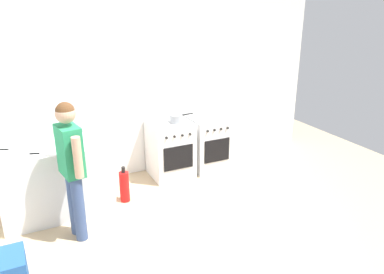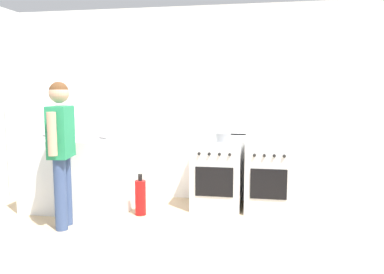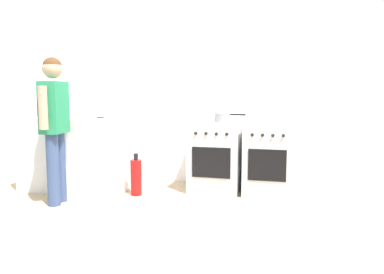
{
  "view_description": "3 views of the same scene",
  "coord_description": "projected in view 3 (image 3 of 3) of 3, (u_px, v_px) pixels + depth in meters",
  "views": [
    {
      "loc": [
        -1.65,
        -3.31,
        2.55
      ],
      "look_at": [
        0.25,
        0.61,
        0.96
      ],
      "focal_mm": 35.0,
      "sensor_mm": 36.0,
      "label": 1
    },
    {
      "loc": [
        0.85,
        -3.1,
        1.48
      ],
      "look_at": [
        0.15,
        0.86,
        0.99
      ],
      "focal_mm": 35.0,
      "sensor_mm": 36.0,
      "label": 2
    },
    {
      "loc": [
        1.24,
        -2.94,
        1.19
      ],
      "look_at": [
        0.29,
        0.62,
        0.77
      ],
      "focal_mm": 35.0,
      "sensor_mm": 36.0,
      "label": 3
    }
  ],
  "objects": [
    {
      "name": "fire_extinguisher",
      "position": [
        136.0,
        177.0,
        4.43
      ],
      "size": [
        0.13,
        0.13,
        0.5
      ],
      "color": "red",
      "rests_on": "ground"
    },
    {
      "name": "knife_carving",
      "position": [
        107.0,
        118.0,
        4.59
      ],
      "size": [
        0.33,
        0.09,
        0.01
      ],
      "color": "silver",
      "rests_on": "counter_unit"
    },
    {
      "name": "back_wall",
      "position": [
        196.0,
        86.0,
        5.0
      ],
      "size": [
        6.0,
        0.1,
        2.6
      ],
      "primitive_type": "cube",
      "color": "white",
      "rests_on": "ground"
    },
    {
      "name": "knife_utility",
      "position": [
        51.0,
        118.0,
        4.58
      ],
      "size": [
        0.24,
        0.12,
        0.01
      ],
      "color": "silver",
      "rests_on": "counter_unit"
    },
    {
      "name": "oven_right",
      "position": [
        269.0,
        159.0,
        4.48
      ],
      "size": [
        0.57,
        0.62,
        0.85
      ],
      "color": "white",
      "rests_on": "ground"
    },
    {
      "name": "oven_left",
      "position": [
        216.0,
        156.0,
        4.65
      ],
      "size": [
        0.61,
        0.62,
        0.85
      ],
      "color": "white",
      "rests_on": "ground"
    },
    {
      "name": "knife_paring",
      "position": [
        48.0,
        117.0,
        4.88
      ],
      "size": [
        0.2,
        0.12,
        0.01
      ],
      "color": "silver",
      "rests_on": "counter_unit"
    },
    {
      "name": "larder_cabinet",
      "position": [
        36.0,
        108.0,
        5.36
      ],
      "size": [
        0.48,
        0.44,
        2.0
      ],
      "primitive_type": "cube",
      "color": "silver",
      "rests_on": "ground"
    },
    {
      "name": "ground_plane",
      "position": [
        141.0,
        231.0,
        3.27
      ],
      "size": [
        8.0,
        8.0,
        0.0
      ],
      "primitive_type": "plane",
      "color": "tan"
    },
    {
      "name": "pot",
      "position": [
        223.0,
        118.0,
        4.54
      ],
      "size": [
        0.37,
        0.19,
        0.12
      ],
      "color": "gray",
      "rests_on": "oven_left"
    },
    {
      "name": "person",
      "position": [
        54.0,
        118.0,
        4.01
      ],
      "size": [
        0.25,
        0.56,
        1.58
      ],
      "color": "#384C7A",
      "rests_on": "ground"
    },
    {
      "name": "counter_unit",
      "position": [
        78.0,
        154.0,
        4.71
      ],
      "size": [
        1.3,
        0.7,
        0.9
      ],
      "primitive_type": "cube",
      "color": "silver",
      "rests_on": "ground"
    }
  ]
}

